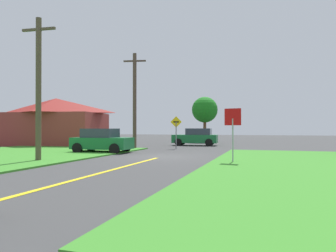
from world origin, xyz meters
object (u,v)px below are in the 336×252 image
parked_car_near_building (102,141)px  direction_sign (176,129)px  utility_pole_near (39,87)px  stop_sign (233,124)px  utility_pole_mid (135,100)px  oak_tree_left (205,110)px  car_approaching_junction (196,137)px  barn (56,122)px

parked_car_near_building → direction_sign: (3.67, 5.30, 0.81)m
utility_pole_near → stop_sign: bearing=13.0°
stop_sign → utility_pole_mid: size_ratio=0.34×
direction_sign → oak_tree_left: size_ratio=0.49×
car_approaching_junction → utility_pole_mid: (-3.62, -6.15, 3.13)m
oak_tree_left → barn: 16.60m
utility_pole_near → barn: utility_pole_near is taller
stop_sign → utility_pole_near: (-9.19, -2.12, 1.86)m
utility_pole_near → car_approaching_junction: bearing=75.6°
utility_pole_mid → barn: bearing=164.3°
car_approaching_junction → utility_pole_mid: bearing=56.1°
direction_sign → barn: size_ratio=0.28×
stop_sign → barn: bearing=-20.0°
parked_car_near_building → utility_pole_mid: 5.37m
utility_pole_mid → direction_sign: utility_pole_mid is taller
car_approaching_junction → oak_tree_left: bearing=-89.0°
stop_sign → parked_car_near_building: (-9.07, 3.88, -1.02)m
oak_tree_left → barn: bearing=-139.0°
parked_car_near_building → utility_pole_near: bearing=-93.0°
parked_car_near_building → barn: 11.41m
stop_sign → car_approaching_junction: 15.23m
stop_sign → utility_pole_mid: utility_pole_mid is taller
utility_pole_mid → oak_tree_left: (3.05, 13.49, -0.14)m
utility_pole_mid → stop_sign: bearing=-43.8°
stop_sign → barn: 21.01m
utility_pole_mid → oak_tree_left: 13.83m
stop_sign → utility_pole_near: size_ratio=0.36×
parked_car_near_building → utility_pole_mid: (0.50, 4.34, 3.13)m
parked_car_near_building → utility_pole_near: 6.66m
parked_car_near_building → barn: (-8.91, 6.98, 1.46)m
utility_pole_near → oak_tree_left: bearing=81.2°
stop_sign → oak_tree_left: oak_tree_left is taller
parked_car_near_building → oak_tree_left: oak_tree_left is taller
car_approaching_junction → utility_pole_near: utility_pole_near is taller
utility_pole_near → oak_tree_left: (3.68, 23.83, 0.10)m
utility_pole_near → direction_sign: size_ratio=2.73×
utility_pole_mid → car_approaching_junction: bearing=59.5°
direction_sign → barn: barn is taller
car_approaching_junction → oak_tree_left: 7.94m
stop_sign → direction_sign: bearing=-48.3°
car_approaching_junction → barn: bearing=11.7°
car_approaching_junction → barn: size_ratio=0.46×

